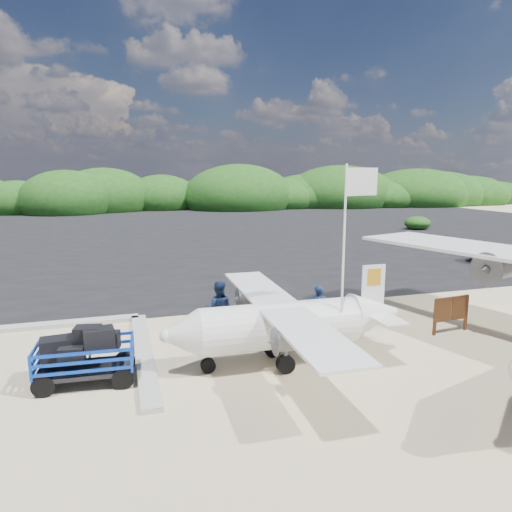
{
  "coord_description": "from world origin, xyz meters",
  "views": [
    {
      "loc": [
        -4.99,
        -11.62,
        5.32
      ],
      "look_at": [
        0.07,
        5.17,
        2.09
      ],
      "focal_mm": 32.0,
      "sensor_mm": 36.0,
      "label": 1
    }
  ],
  "objects_px": {
    "baggage_cart": "(87,383)",
    "crew_b": "(219,309)",
    "aircraft_large": "(361,229)",
    "aircraft_small": "(53,226)",
    "flagpole": "(340,365)",
    "crew_a": "(318,311)",
    "signboard": "(449,332)"
  },
  "relations": [
    {
      "from": "crew_a",
      "to": "crew_b",
      "type": "height_order",
      "value": "crew_b"
    },
    {
      "from": "crew_b",
      "to": "aircraft_large",
      "type": "xyz_separation_m",
      "value": [
        19.04,
        24.28,
        -0.94
      ]
    },
    {
      "from": "signboard",
      "to": "crew_b",
      "type": "distance_m",
      "value": 7.81
    },
    {
      "from": "flagpole",
      "to": "crew_a",
      "type": "distance_m",
      "value": 2.36
    },
    {
      "from": "aircraft_small",
      "to": "signboard",
      "type": "bearing_deg",
      "value": 115.67
    },
    {
      "from": "aircraft_large",
      "to": "crew_b",
      "type": "bearing_deg",
      "value": 35.17
    },
    {
      "from": "signboard",
      "to": "flagpole",
      "type": "bearing_deg",
      "value": -170.66
    },
    {
      "from": "baggage_cart",
      "to": "signboard",
      "type": "xyz_separation_m",
      "value": [
        11.48,
        0.46,
        0.0
      ]
    },
    {
      "from": "aircraft_small",
      "to": "flagpole",
      "type": "bearing_deg",
      "value": 108.73
    },
    {
      "from": "aircraft_large",
      "to": "aircraft_small",
      "type": "bearing_deg",
      "value": -38.18
    },
    {
      "from": "baggage_cart",
      "to": "flagpole",
      "type": "height_order",
      "value": "flagpole"
    },
    {
      "from": "baggage_cart",
      "to": "crew_b",
      "type": "distance_m",
      "value": 4.65
    },
    {
      "from": "signboard",
      "to": "aircraft_small",
      "type": "bearing_deg",
      "value": 108.32
    },
    {
      "from": "flagpole",
      "to": "signboard",
      "type": "height_order",
      "value": "flagpole"
    },
    {
      "from": "baggage_cart",
      "to": "aircraft_large",
      "type": "relative_size",
      "value": 0.14
    },
    {
      "from": "crew_a",
      "to": "aircraft_large",
      "type": "height_order",
      "value": "aircraft_large"
    },
    {
      "from": "crew_a",
      "to": "aircraft_large",
      "type": "distance_m",
      "value": 29.88
    },
    {
      "from": "flagpole",
      "to": "signboard",
      "type": "xyz_separation_m",
      "value": [
        4.76,
        1.31,
        0.0
      ]
    },
    {
      "from": "crew_b",
      "to": "aircraft_large",
      "type": "relative_size",
      "value": 0.1
    },
    {
      "from": "signboard",
      "to": "aircraft_large",
      "type": "xyz_separation_m",
      "value": [
        11.5,
        26.1,
        0.0
      ]
    },
    {
      "from": "baggage_cart",
      "to": "signboard",
      "type": "relative_size",
      "value": 1.67
    },
    {
      "from": "crew_b",
      "to": "signboard",
      "type": "bearing_deg",
      "value": -175.56
    },
    {
      "from": "baggage_cart",
      "to": "crew_b",
      "type": "xyz_separation_m",
      "value": [
        3.94,
        2.28,
        0.94
      ]
    },
    {
      "from": "crew_a",
      "to": "crew_b",
      "type": "bearing_deg",
      "value": 4.04
    },
    {
      "from": "signboard",
      "to": "baggage_cart",
      "type": "bearing_deg",
      "value": 176.29
    },
    {
      "from": "crew_a",
      "to": "aircraft_small",
      "type": "relative_size",
      "value": 0.25
    },
    {
      "from": "flagpole",
      "to": "aircraft_small",
      "type": "xyz_separation_m",
      "value": [
        -12.05,
        38.53,
        0.0
      ]
    },
    {
      "from": "flagpole",
      "to": "crew_b",
      "type": "xyz_separation_m",
      "value": [
        -2.78,
        3.13,
        0.94
      ]
    },
    {
      "from": "aircraft_large",
      "to": "crew_a",
      "type": "bearing_deg",
      "value": 40.96
    },
    {
      "from": "flagpole",
      "to": "crew_b",
      "type": "distance_m",
      "value": 4.29
    },
    {
      "from": "flagpole",
      "to": "crew_a",
      "type": "xyz_separation_m",
      "value": [
        0.3,
        2.16,
        0.88
      ]
    },
    {
      "from": "signboard",
      "to": "aircraft_small",
      "type": "distance_m",
      "value": 40.85
    }
  ]
}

